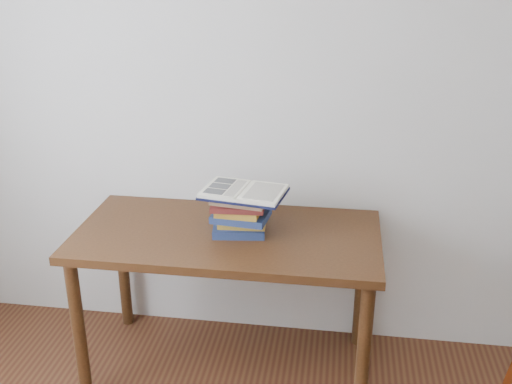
# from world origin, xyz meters

# --- Properties ---
(room_shell) EXTENTS (3.54, 3.54, 2.62)m
(room_shell) POSITION_xyz_m (-0.08, 0.01, 1.63)
(room_shell) COLOR beige
(room_shell) RESTS_ON ground
(desk) EXTENTS (1.41, 0.70, 0.75)m
(desk) POSITION_xyz_m (-0.10, 1.38, 0.66)
(desk) COLOR #432610
(desk) RESTS_ON ground
(book_stack) EXTENTS (0.27, 0.22, 0.18)m
(book_stack) POSITION_xyz_m (-0.04, 1.39, 0.85)
(book_stack) COLOR #172047
(book_stack) RESTS_ON desk
(open_book) EXTENTS (0.40, 0.31, 0.03)m
(open_book) POSITION_xyz_m (-0.02, 1.40, 0.95)
(open_book) COLOR black
(open_book) RESTS_ON book_stack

